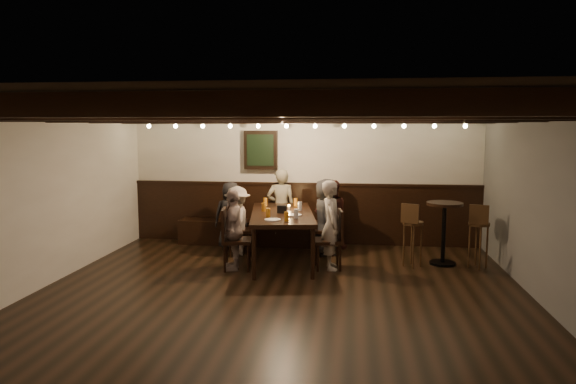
# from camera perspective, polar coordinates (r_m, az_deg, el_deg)

# --- Properties ---
(room) EXTENTS (7.00, 7.00, 7.00)m
(room) POSITION_cam_1_polar(r_m,az_deg,el_deg) (8.39, -1.00, -0.31)
(room) COLOR black
(room) RESTS_ON ground
(dining_table) EXTENTS (1.30, 2.28, 0.81)m
(dining_table) POSITION_cam_1_polar(r_m,az_deg,el_deg) (8.28, -0.67, -2.73)
(dining_table) COLOR black
(dining_table) RESTS_ON floor
(chair_left_near) EXTENTS (0.47, 0.47, 0.90)m
(chair_left_near) POSITION_cam_1_polar(r_m,az_deg,el_deg) (8.83, -5.40, -5.22)
(chair_left_near) COLOR black
(chair_left_near) RESTS_ON floor
(chair_left_far) EXTENTS (0.49, 0.49, 0.95)m
(chair_left_far) POSITION_cam_1_polar(r_m,az_deg,el_deg) (7.95, -5.83, -6.51)
(chair_left_far) COLOR black
(chair_left_far) RESTS_ON floor
(chair_right_near) EXTENTS (0.46, 0.46, 0.88)m
(chair_right_near) POSITION_cam_1_polar(r_m,az_deg,el_deg) (8.86, 3.96, -5.21)
(chair_right_near) COLOR black
(chair_right_near) RESTS_ON floor
(chair_right_far) EXTENTS (0.48, 0.48, 0.92)m
(chair_right_far) POSITION_cam_1_polar(r_m,az_deg,el_deg) (7.98, 4.60, -6.51)
(chair_right_far) COLOR black
(chair_right_far) RESTS_ON floor
(person_bench_left) EXTENTS (0.65, 0.47, 1.21)m
(person_bench_left) POSITION_cam_1_polar(r_m,az_deg,el_deg) (9.22, -6.37, -2.60)
(person_bench_left) COLOR black
(person_bench_left) RESTS_ON floor
(person_bench_centre) EXTENTS (0.57, 0.42, 1.43)m
(person_bench_centre) POSITION_cam_1_polar(r_m,az_deg,el_deg) (9.32, -0.78, -1.77)
(person_bench_centre) COLOR gray
(person_bench_centre) RESTS_ON floor
(person_bench_right) EXTENTS (0.67, 0.56, 1.24)m
(person_bench_right) POSITION_cam_1_polar(r_m,az_deg,el_deg) (9.25, 4.82, -2.48)
(person_bench_right) COLOR #4F221B
(person_bench_right) RESTS_ON floor
(person_left_near) EXTENTS (0.55, 0.82, 1.18)m
(person_left_near) POSITION_cam_1_polar(r_m,az_deg,el_deg) (8.77, -5.63, -3.20)
(person_left_near) COLOR #A09387
(person_left_near) RESTS_ON floor
(person_left_far) EXTENTS (0.41, 0.76, 1.24)m
(person_left_far) POSITION_cam_1_polar(r_m,az_deg,el_deg) (7.88, -6.08, -4.18)
(person_left_far) COLOR gray
(person_left_far) RESTS_ON floor
(person_right_near) EXTENTS (0.51, 0.69, 1.30)m
(person_right_near) POSITION_cam_1_polar(r_m,az_deg,el_deg) (8.79, 4.18, -2.76)
(person_right_near) COLOR #272729
(person_right_near) RESTS_ON floor
(person_right_far) EXTENTS (0.40, 0.55, 1.37)m
(person_right_far) POSITION_cam_1_polar(r_m,az_deg,el_deg) (7.90, 4.85, -3.65)
(person_right_far) COLOR #B9AE9C
(person_right_far) RESTS_ON floor
(pint_a) EXTENTS (0.07, 0.07, 0.14)m
(pint_a) POSITION_cam_1_polar(r_m,az_deg,el_deg) (8.95, -2.54, -1.10)
(pint_a) COLOR #BF7219
(pint_a) RESTS_ON dining_table
(pint_b) EXTENTS (0.07, 0.07, 0.14)m
(pint_b) POSITION_cam_1_polar(r_m,az_deg,el_deg) (8.91, 0.86, -1.13)
(pint_b) COLOR #BF7219
(pint_b) RESTS_ON dining_table
(pint_c) EXTENTS (0.07, 0.07, 0.14)m
(pint_c) POSITION_cam_1_polar(r_m,az_deg,el_deg) (8.36, -2.74, -1.69)
(pint_c) COLOR #BF7219
(pint_c) RESTS_ON dining_table
(pint_d) EXTENTS (0.07, 0.07, 0.14)m
(pint_d) POSITION_cam_1_polar(r_m,az_deg,el_deg) (8.47, 1.34, -1.57)
(pint_d) COLOR silver
(pint_d) RESTS_ON dining_table
(pint_e) EXTENTS (0.07, 0.07, 0.14)m
(pint_e) POSITION_cam_1_polar(r_m,az_deg,el_deg) (7.81, -2.22, -2.32)
(pint_e) COLOR #BF7219
(pint_e) RESTS_ON dining_table
(pint_f) EXTENTS (0.07, 0.07, 0.14)m
(pint_f) POSITION_cam_1_polar(r_m,az_deg,el_deg) (7.72, 0.89, -2.42)
(pint_f) COLOR silver
(pint_f) RESTS_ON dining_table
(pint_g) EXTENTS (0.07, 0.07, 0.14)m
(pint_g) POSITION_cam_1_polar(r_m,az_deg,el_deg) (7.47, -0.17, -2.75)
(pint_g) COLOR #BF7219
(pint_g) RESTS_ON dining_table
(plate_near) EXTENTS (0.24, 0.24, 0.01)m
(plate_near) POSITION_cam_1_polar(r_m,az_deg,el_deg) (7.58, -1.71, -3.09)
(plate_near) COLOR white
(plate_near) RESTS_ON dining_table
(plate_far) EXTENTS (0.24, 0.24, 0.01)m
(plate_far) POSITION_cam_1_polar(r_m,az_deg,el_deg) (7.98, 0.67, -2.57)
(plate_far) COLOR white
(plate_far) RESTS_ON dining_table
(condiment_caddy) EXTENTS (0.15, 0.10, 0.12)m
(condiment_caddy) POSITION_cam_1_polar(r_m,az_deg,el_deg) (8.21, -0.66, -1.92)
(condiment_caddy) COLOR black
(condiment_caddy) RESTS_ON dining_table
(candle) EXTENTS (0.05, 0.05, 0.05)m
(candle) POSITION_cam_1_polar(r_m,az_deg,el_deg) (8.57, 0.10, -1.77)
(candle) COLOR beige
(candle) RESTS_ON dining_table
(high_top_table) EXTENTS (0.56, 0.56, 1.00)m
(high_top_table) POSITION_cam_1_polar(r_m,az_deg,el_deg) (8.48, 16.94, -3.40)
(high_top_table) COLOR black
(high_top_table) RESTS_ON floor
(bar_stool_left) EXTENTS (0.36, 0.37, 1.01)m
(bar_stool_left) POSITION_cam_1_polar(r_m,az_deg,el_deg) (8.27, 13.65, -5.54)
(bar_stool_left) COLOR #332010
(bar_stool_left) RESTS_ON floor
(bar_stool_right) EXTENTS (0.34, 0.36, 1.01)m
(bar_stool_right) POSITION_cam_1_polar(r_m,az_deg,el_deg) (8.49, 20.38, -5.46)
(bar_stool_right) COLOR #332010
(bar_stool_right) RESTS_ON floor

